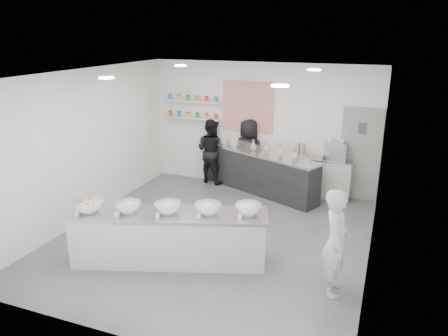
{
  "coord_description": "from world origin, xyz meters",
  "views": [
    {
      "loc": [
        2.85,
        -6.83,
        3.71
      ],
      "look_at": [
        0.04,
        0.4,
        1.24
      ],
      "focal_mm": 35.0,
      "sensor_mm": 36.0,
      "label": 1
    }
  ],
  "objects_px": {
    "espresso_ledge": "(323,178)",
    "staff_left": "(211,151)",
    "back_bar": "(259,172)",
    "woman_prep": "(336,243)",
    "prep_counter": "(169,238)",
    "staff_right": "(248,154)",
    "espresso_machine": "(335,152)"
  },
  "relations": [
    {
      "from": "espresso_ledge",
      "to": "espresso_machine",
      "type": "distance_m",
      "value": 0.69
    },
    {
      "from": "espresso_machine",
      "to": "staff_left",
      "type": "distance_m",
      "value": 3.05
    },
    {
      "from": "espresso_ledge",
      "to": "staff_right",
      "type": "bearing_deg",
      "value": 177.8
    },
    {
      "from": "espresso_ledge",
      "to": "prep_counter",
      "type": "bearing_deg",
      "value": -115.97
    },
    {
      "from": "prep_counter",
      "to": "back_bar",
      "type": "bearing_deg",
      "value": 64.91
    },
    {
      "from": "back_bar",
      "to": "woman_prep",
      "type": "xyz_separation_m",
      "value": [
        2.23,
        -3.63,
        0.32
      ]
    },
    {
      "from": "staff_left",
      "to": "woman_prep",
      "type": "bearing_deg",
      "value": 144.76
    },
    {
      "from": "back_bar",
      "to": "espresso_machine",
      "type": "relative_size",
      "value": 6.29
    },
    {
      "from": "back_bar",
      "to": "woman_prep",
      "type": "height_order",
      "value": "woman_prep"
    },
    {
      "from": "espresso_machine",
      "to": "staff_right",
      "type": "xyz_separation_m",
      "value": [
        -2.05,
        0.07,
        -0.27
      ]
    },
    {
      "from": "back_bar",
      "to": "espresso_ledge",
      "type": "height_order",
      "value": "back_bar"
    },
    {
      "from": "espresso_ledge",
      "to": "staff_left",
      "type": "distance_m",
      "value": 2.83
    },
    {
      "from": "back_bar",
      "to": "staff_left",
      "type": "height_order",
      "value": "staff_left"
    },
    {
      "from": "back_bar",
      "to": "staff_left",
      "type": "distance_m",
      "value": 1.4
    },
    {
      "from": "prep_counter",
      "to": "woman_prep",
      "type": "bearing_deg",
      "value": -16.77
    },
    {
      "from": "prep_counter",
      "to": "staff_right",
      "type": "distance_m",
      "value": 3.98
    },
    {
      "from": "espresso_ledge",
      "to": "staff_left",
      "type": "xyz_separation_m",
      "value": [
        -2.8,
        0.07,
        0.35
      ]
    },
    {
      "from": "back_bar",
      "to": "espresso_machine",
      "type": "distance_m",
      "value": 1.82
    },
    {
      "from": "woman_prep",
      "to": "back_bar",
      "type": "bearing_deg",
      "value": 23.09
    },
    {
      "from": "espresso_machine",
      "to": "espresso_ledge",
      "type": "bearing_deg",
      "value": 180.0
    },
    {
      "from": "prep_counter",
      "to": "staff_left",
      "type": "xyz_separation_m",
      "value": [
        -0.91,
        3.96,
        0.37
      ]
    },
    {
      "from": "prep_counter",
      "to": "espresso_machine",
      "type": "height_order",
      "value": "espresso_machine"
    },
    {
      "from": "woman_prep",
      "to": "staff_right",
      "type": "distance_m",
      "value": 4.66
    },
    {
      "from": "prep_counter",
      "to": "espresso_ledge",
      "type": "height_order",
      "value": "espresso_ledge"
    },
    {
      "from": "prep_counter",
      "to": "espresso_machine",
      "type": "bearing_deg",
      "value": 42.83
    },
    {
      "from": "prep_counter",
      "to": "staff_left",
      "type": "bearing_deg",
      "value": 84.38
    },
    {
      "from": "woman_prep",
      "to": "staff_left",
      "type": "height_order",
      "value": "staff_left"
    },
    {
      "from": "woman_prep",
      "to": "espresso_ledge",
      "type": "bearing_deg",
      "value": 2.79
    },
    {
      "from": "woman_prep",
      "to": "staff_right",
      "type": "height_order",
      "value": "staff_right"
    },
    {
      "from": "espresso_machine",
      "to": "staff_left",
      "type": "height_order",
      "value": "staff_left"
    },
    {
      "from": "woman_prep",
      "to": "staff_right",
      "type": "xyz_separation_m",
      "value": [
        -2.58,
        3.88,
        0.04
      ]
    },
    {
      "from": "espresso_ledge",
      "to": "staff_left",
      "type": "height_order",
      "value": "staff_left"
    }
  ]
}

